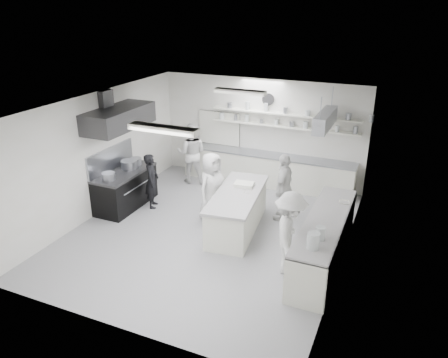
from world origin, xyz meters
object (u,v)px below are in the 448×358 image
at_px(cook_back, 192,153).
at_px(right_counter, 324,241).
at_px(cook_stove, 152,181).
at_px(back_counter, 266,170).
at_px(stove, 125,190).
at_px(prep_island, 237,212).

bearing_deg(cook_back, right_counter, 130.81).
relative_size(right_counter, cook_stove, 2.30).
distance_m(back_counter, cook_back, 2.21).
distance_m(stove, back_counter, 4.03).
height_order(back_counter, cook_stove, cook_stove).
bearing_deg(back_counter, cook_stove, -131.12).
relative_size(back_counter, right_counter, 1.52).
xyz_separation_m(back_counter, prep_island, (0.22, -2.80, -0.02)).
relative_size(stove, prep_island, 0.76).
distance_m(back_counter, cook_stove, 3.40).
height_order(back_counter, cook_back, cook_back).
distance_m(right_counter, cook_back, 5.22).
bearing_deg(cook_back, stove, 51.35).
bearing_deg(back_counter, right_counter, -55.35).
bearing_deg(stove, back_counter, 43.99).
distance_m(stove, prep_island, 3.12).
relative_size(right_counter, cook_back, 1.85).
xyz_separation_m(back_counter, cook_stove, (-2.23, -2.56, 0.26)).
relative_size(stove, cook_stove, 1.25).
relative_size(stove, right_counter, 0.55).
distance_m(stove, cook_stove, 0.76).
bearing_deg(cook_stove, stove, 86.88).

